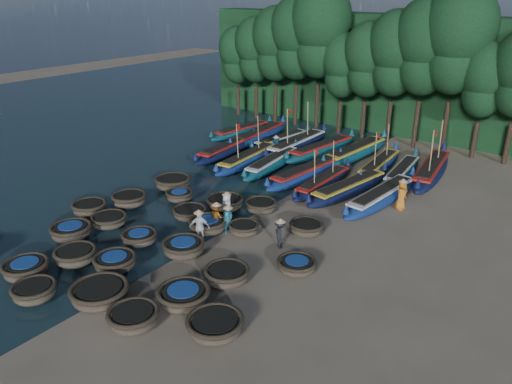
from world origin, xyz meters
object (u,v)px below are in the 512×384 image
Objects in this scene: fisherman_1 at (228,218)px; coracle_2 at (34,291)px; coracle_1 at (26,269)px; long_boat_2 at (227,149)px; coracle_7 at (115,262)px; coracle_9 at (215,325)px; long_boat_8 at (382,197)px; long_boat_14 at (356,152)px; long_boat_16 at (402,172)px; fisherman_6 at (402,194)px; long_boat_10 at (259,135)px; coracle_20 at (173,182)px; fisherman_3 at (280,233)px; coracle_12 at (140,237)px; long_boat_15 at (379,165)px; coracle_6 at (76,255)px; coracle_22 at (225,203)px; coracle_24 at (307,228)px; coracle_8 at (184,296)px; coracle_16 at (190,213)px; coracle_5 at (71,231)px; fisherman_4 at (199,226)px; coracle_15 at (129,199)px; long_boat_4 at (272,163)px; long_boat_11 at (281,141)px; long_boat_12 at (297,145)px; coracle_11 at (109,220)px; long_boat_13 at (321,149)px; coracle_13 at (184,247)px; long_boat_5 at (307,173)px; long_boat_9 at (242,131)px; coracle_14 at (227,275)px; coracle_23 at (261,206)px; long_boat_6 at (323,183)px; fisherman_5 at (276,146)px; coracle_3 at (100,293)px; coracle_17 at (208,225)px; long_boat_3 at (248,159)px; fisherman_0 at (227,207)px; long_boat_7 at (349,188)px; fisherman_2 at (217,216)px; coracle_4 at (133,317)px; coracle_21 at (180,196)px.

coracle_2 is at bearing -177.59° from fisherman_1.
long_boat_2 is (-3.98, 18.68, 0.10)m from coracle_1.
coracle_9 is (6.75, -0.66, -0.02)m from coracle_7.
long_boat_8 reaches higher than long_boat_2.
long_boat_14 reaches higher than long_boat_16.
long_boat_10 is at bearing 72.98° from fisherman_6.
fisherman_3 is at bearing -12.44° from coracle_20.
long_boat_15 reaches higher than coracle_12.
coracle_6 is 0.81× the size of coracle_22.
fisherman_6 is at bearing 64.59° from coracle_2.
coracle_8 is at bearing -94.41° from coracle_24.
coracle_5 is at bearing -119.51° from coracle_16.
fisherman_6 is at bearing 22.67° from fisherman_4.
long_boat_4 is (3.06, 10.30, 0.07)m from coracle_15.
long_boat_11 is at bearing -0.25° from long_boat_10.
long_boat_14 is (-5.13, 21.70, 0.19)m from coracle_9.
coracle_11 is at bearing -93.83° from long_boat_12.
coracle_11 is 17.81m from long_boat_13.
coracle_13 is 5.72m from coracle_22.
long_boat_16 is 3.75× the size of fisherman_4.
fisherman_1 is (2.85, -0.00, 0.51)m from coracle_16.
long_boat_5 is at bearing 84.67° from coracle_2.
coracle_20 is at bearing -65.47° from long_boat_9.
coracle_8 is 2.38m from coracle_14.
coracle_23 is 5.25m from long_boat_6.
coracle_13 is 0.34× the size of long_boat_16.
long_boat_8 is (10.60, 11.65, 0.16)m from coracle_11.
fisherman_5 is at bearing 163.81° from long_boat_8.
fisherman_5 is at bearing 114.23° from coracle_8.
coracle_3 is 1.13× the size of coracle_16.
coracle_23 is 10.68m from long_boat_15.
long_boat_3 is (-4.84, 9.68, 0.11)m from coracle_17.
coracle_20 is (-6.67, 10.59, 0.01)m from coracle_3.
coracle_11 is 1.26× the size of fisherman_0.
long_boat_3 is at bearing 133.17° from coracle_23.
coracle_8 is 0.25× the size of long_boat_12.
coracle_7 is at bearing -75.95° from long_boat_10.
long_boat_7 is 8.23m from fisherman_0.
coracle_8 is 20.98m from long_boat_13.
coracle_16 is 6.00m from fisherman_3.
long_boat_16 is at bearing -5.10° from long_boat_12.
long_boat_2 reaches higher than coracle_16.
long_boat_15 is at bearing 81.06° from coracle_13.
long_boat_7 reaches higher than coracle_14.
fisherman_2 is (7.98, -14.36, 0.24)m from long_boat_10.
long_boat_3 is (-10.74, 15.76, 0.14)m from coracle_9.
coracle_3 is at bearing -79.00° from coracle_22.
coracle_4 reaches higher than coracle_21.
long_boat_14 is 4.67m from long_boat_16.
coracle_16 is 0.27× the size of long_boat_5.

